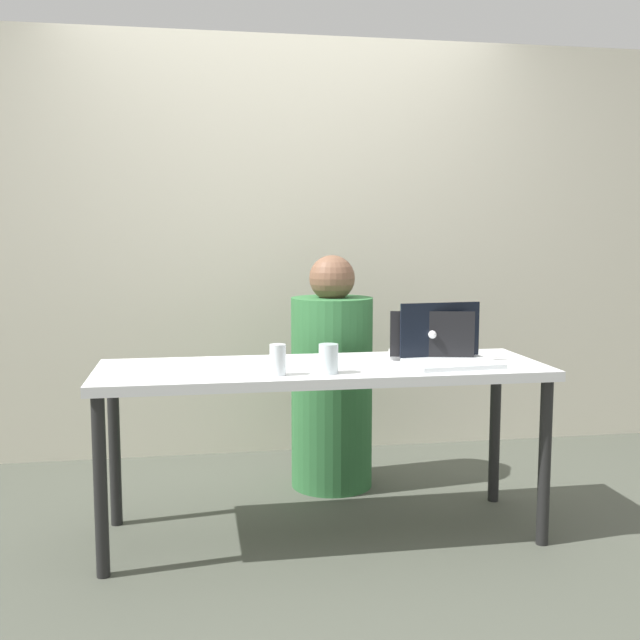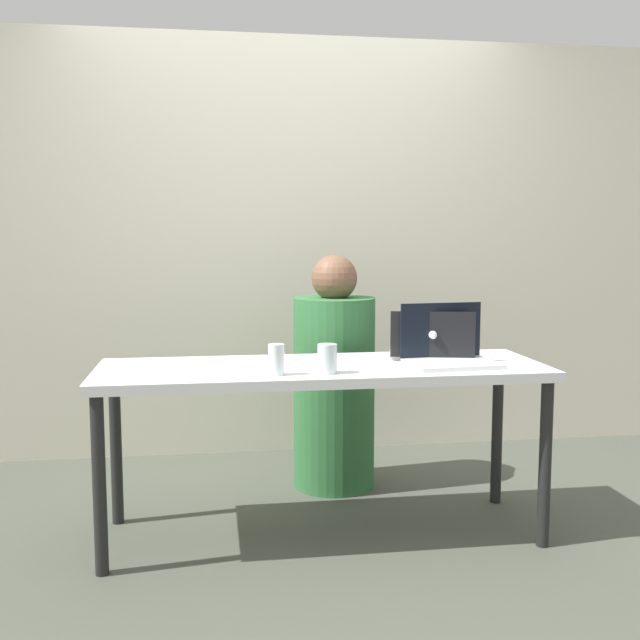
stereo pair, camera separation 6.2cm
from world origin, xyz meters
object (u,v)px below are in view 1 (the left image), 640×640
laptop_front_right (448,351)px  water_glass_center (329,361)px  laptop_back_right (430,348)px  water_glass_left (278,362)px  person_at_center (332,385)px

laptop_front_right → water_glass_center: laptop_front_right is taller
laptop_back_right → water_glass_center: 0.57m
water_glass_left → water_glass_center: size_ratio=1.04×
person_at_center → laptop_back_right: person_at_center is taller
water_glass_left → laptop_front_right: bearing=10.5°
water_glass_center → water_glass_left: bearing=-177.9°
water_glass_left → water_glass_center: (0.20, 0.01, -0.00)m
person_at_center → laptop_front_right: 0.80m
laptop_front_right → water_glass_left: bearing=-174.9°
water_glass_left → person_at_center: bearing=65.7°
person_at_center → water_glass_center: size_ratio=10.08×
laptop_back_right → person_at_center: bearing=-43.1°
person_at_center → laptop_back_right: bearing=109.9°
laptop_back_right → water_glass_center: size_ratio=3.46×
laptop_front_right → water_glass_left: (-0.72, -0.13, -0.00)m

